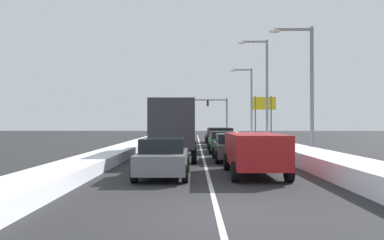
{
  "coord_description": "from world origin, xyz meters",
  "views": [
    {
      "loc": [
        -0.55,
        -8.45,
        2.1
      ],
      "look_at": [
        -0.86,
        43.5,
        2.52
      ],
      "focal_mm": 34.79,
      "sensor_mm": 36.0,
      "label": 1
    }
  ],
  "objects_px": {
    "sedan_gray_center_lane_nearest": "(163,157)",
    "suv_black_right_lane_fourth": "(220,135)",
    "sedan_charcoal_right_lane_second": "(232,147)",
    "box_truck_center_lane_second": "(175,126)",
    "street_lamp_right_far": "(249,98)",
    "traffic_light_gantry": "(205,107)",
    "street_lamp_right_mid": "(263,84)",
    "sedan_green_right_lane_third": "(222,142)",
    "sedan_tan_center_lane_third": "(179,140)",
    "sedan_navy_right_lane_fifth": "(215,135)",
    "sedan_white_center_lane_fourth": "(180,137)",
    "suv_red_right_lane_nearest": "(254,150)",
    "suv_maroon_center_lane_fifth": "(185,133)",
    "roadside_sign_right": "(263,108)",
    "street_lamp_right_near": "(306,79)"
  },
  "relations": [
    {
      "from": "sedan_gray_center_lane_nearest",
      "to": "suv_black_right_lane_fourth",
      "type": "bearing_deg",
      "value": 79.46
    },
    {
      "from": "sedan_charcoal_right_lane_second",
      "to": "box_truck_center_lane_second",
      "type": "height_order",
      "value": "box_truck_center_lane_second"
    },
    {
      "from": "sedan_gray_center_lane_nearest",
      "to": "street_lamp_right_far",
      "type": "height_order",
      "value": "street_lamp_right_far"
    },
    {
      "from": "traffic_light_gantry",
      "to": "street_lamp_right_mid",
      "type": "height_order",
      "value": "street_lamp_right_mid"
    },
    {
      "from": "sedan_green_right_lane_third",
      "to": "street_lamp_right_far",
      "type": "bearing_deg",
      "value": 75.43
    },
    {
      "from": "sedan_tan_center_lane_third",
      "to": "street_lamp_right_mid",
      "type": "height_order",
      "value": "street_lamp_right_mid"
    },
    {
      "from": "sedan_navy_right_lane_fifth",
      "to": "sedan_white_center_lane_fourth",
      "type": "relative_size",
      "value": 1.0
    },
    {
      "from": "traffic_light_gantry",
      "to": "street_lamp_right_far",
      "type": "distance_m",
      "value": 19.28
    },
    {
      "from": "suv_red_right_lane_nearest",
      "to": "sedan_navy_right_lane_fifth",
      "type": "xyz_separation_m",
      "value": [
        -0.22,
        24.72,
        -0.25
      ]
    },
    {
      "from": "sedan_tan_center_lane_third",
      "to": "street_lamp_right_far",
      "type": "distance_m",
      "value": 16.51
    },
    {
      "from": "sedan_charcoal_right_lane_second",
      "to": "suv_black_right_lane_fourth",
      "type": "distance_m",
      "value": 12.71
    },
    {
      "from": "sedan_green_right_lane_third",
      "to": "suv_black_right_lane_fourth",
      "type": "bearing_deg",
      "value": 87.71
    },
    {
      "from": "traffic_light_gantry",
      "to": "street_lamp_right_mid",
      "type": "relative_size",
      "value": 1.13
    },
    {
      "from": "suv_red_right_lane_nearest",
      "to": "suv_maroon_center_lane_fifth",
      "type": "xyz_separation_m",
      "value": [
        -3.49,
        27.01,
        0.0
      ]
    },
    {
      "from": "suv_black_right_lane_fourth",
      "to": "roadside_sign_right",
      "type": "height_order",
      "value": "roadside_sign_right"
    },
    {
      "from": "suv_maroon_center_lane_fifth",
      "to": "street_lamp_right_far",
      "type": "xyz_separation_m",
      "value": [
        7.4,
        1.33,
        4.02
      ]
    },
    {
      "from": "suv_black_right_lane_fourth",
      "to": "sedan_tan_center_lane_third",
      "type": "relative_size",
      "value": 1.09
    },
    {
      "from": "box_truck_center_lane_second",
      "to": "street_lamp_right_far",
      "type": "xyz_separation_m",
      "value": [
        7.46,
        21.58,
        3.13
      ]
    },
    {
      "from": "street_lamp_right_far",
      "to": "box_truck_center_lane_second",
      "type": "bearing_deg",
      "value": -109.08
    },
    {
      "from": "street_lamp_right_mid",
      "to": "suv_red_right_lane_nearest",
      "type": "bearing_deg",
      "value": -101.7
    },
    {
      "from": "street_lamp_right_far",
      "to": "street_lamp_right_mid",
      "type": "bearing_deg",
      "value": -91.41
    },
    {
      "from": "sedan_green_right_lane_third",
      "to": "street_lamp_right_far",
      "type": "relative_size",
      "value": 0.53
    },
    {
      "from": "sedan_charcoal_right_lane_second",
      "to": "street_lamp_right_mid",
      "type": "xyz_separation_m",
      "value": [
        3.98,
        11.92,
        4.76
      ]
    },
    {
      "from": "suv_black_right_lane_fourth",
      "to": "box_truck_center_lane_second",
      "type": "distance_m",
      "value": 12.18
    },
    {
      "from": "sedan_charcoal_right_lane_second",
      "to": "street_lamp_right_mid",
      "type": "bearing_deg",
      "value": 71.54
    },
    {
      "from": "street_lamp_right_mid",
      "to": "suv_maroon_center_lane_fifth",
      "type": "bearing_deg",
      "value": 127.27
    },
    {
      "from": "box_truck_center_lane_second",
      "to": "sedan_white_center_lane_fourth",
      "type": "relative_size",
      "value": 1.6
    },
    {
      "from": "sedan_navy_right_lane_fifth",
      "to": "traffic_light_gantry",
      "type": "relative_size",
      "value": 0.42
    },
    {
      "from": "suv_black_right_lane_fourth",
      "to": "suv_maroon_center_lane_fifth",
      "type": "distance_m",
      "value": 9.23
    },
    {
      "from": "sedan_tan_center_lane_third",
      "to": "sedan_white_center_lane_fourth",
      "type": "relative_size",
      "value": 1.0
    },
    {
      "from": "sedan_navy_right_lane_fifth",
      "to": "street_lamp_right_near",
      "type": "xyz_separation_m",
      "value": [
        4.35,
        -17.79,
        3.91
      ]
    },
    {
      "from": "street_lamp_right_far",
      "to": "roadside_sign_right",
      "type": "relative_size",
      "value": 1.53
    },
    {
      "from": "suv_black_right_lane_fourth",
      "to": "sedan_white_center_lane_fourth",
      "type": "bearing_deg",
      "value": 143.45
    },
    {
      "from": "traffic_light_gantry",
      "to": "street_lamp_right_far",
      "type": "bearing_deg",
      "value": -76.21
    },
    {
      "from": "sedan_charcoal_right_lane_second",
      "to": "traffic_light_gantry",
      "type": "bearing_deg",
      "value": 90.49
    },
    {
      "from": "street_lamp_right_mid",
      "to": "roadside_sign_right",
      "type": "distance_m",
      "value": 14.95
    },
    {
      "from": "sedan_white_center_lane_fourth",
      "to": "traffic_light_gantry",
      "type": "bearing_deg",
      "value": 83.24
    },
    {
      "from": "street_lamp_right_mid",
      "to": "street_lamp_right_near",
      "type": "bearing_deg",
      "value": -87.43
    },
    {
      "from": "sedan_charcoal_right_lane_second",
      "to": "box_truck_center_lane_second",
      "type": "relative_size",
      "value": 0.62
    },
    {
      "from": "roadside_sign_right",
      "to": "suv_maroon_center_lane_fifth",
      "type": "bearing_deg",
      "value": -151.92
    },
    {
      "from": "sedan_green_right_lane_third",
      "to": "street_lamp_right_near",
      "type": "bearing_deg",
      "value": -46.69
    },
    {
      "from": "suv_red_right_lane_nearest",
      "to": "suv_maroon_center_lane_fifth",
      "type": "distance_m",
      "value": 27.24
    },
    {
      "from": "sedan_charcoal_right_lane_second",
      "to": "sedan_green_right_lane_third",
      "type": "height_order",
      "value": "same"
    },
    {
      "from": "suv_black_right_lane_fourth",
      "to": "street_lamp_right_far",
      "type": "distance_m",
      "value": 11.45
    },
    {
      "from": "roadside_sign_right",
      "to": "sedan_gray_center_lane_nearest",
      "type": "bearing_deg",
      "value": -107.01
    },
    {
      "from": "suv_red_right_lane_nearest",
      "to": "sedan_tan_center_lane_third",
      "type": "distance_m",
      "value": 14.72
    },
    {
      "from": "box_truck_center_lane_second",
      "to": "traffic_light_gantry",
      "type": "relative_size",
      "value": 0.68
    },
    {
      "from": "sedan_green_right_lane_third",
      "to": "sedan_tan_center_lane_third",
      "type": "relative_size",
      "value": 1.0
    },
    {
      "from": "sedan_charcoal_right_lane_second",
      "to": "suv_black_right_lane_fourth",
      "type": "relative_size",
      "value": 0.92
    },
    {
      "from": "roadside_sign_right",
      "to": "sedan_navy_right_lane_fifth",
      "type": "bearing_deg",
      "value": -131.06
    }
  ]
}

